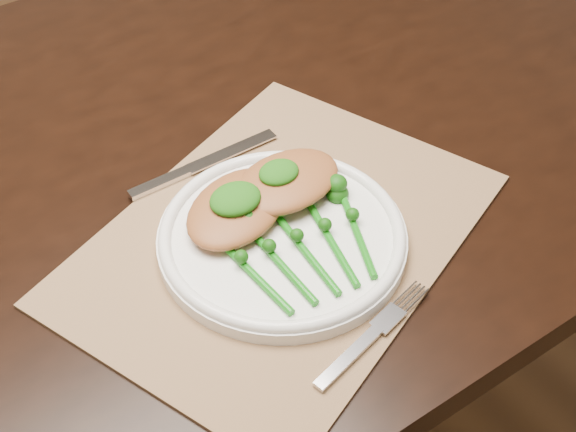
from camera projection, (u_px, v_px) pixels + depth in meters
dining_table at (154, 357)px, 1.21m from camera, size 1.62×0.93×0.75m
placemat at (281, 237)px, 0.87m from camera, size 0.55×0.48×0.00m
dinner_plate at (282, 236)px, 0.86m from camera, size 0.27×0.27×0.02m
knife at (190, 169)px, 0.94m from camera, size 0.20×0.02×0.01m
fork at (380, 327)px, 0.78m from camera, size 0.16×0.05×0.01m
chicken_fillet_left at (237, 208)px, 0.86m from camera, size 0.16×0.14×0.03m
chicken_fillet_right at (286, 181)px, 0.88m from camera, size 0.14×0.10×0.03m
pesto_dollop_left at (235, 199)px, 0.85m from camera, size 0.06×0.05×0.02m
pesto_dollop_right at (279, 172)px, 0.87m from camera, size 0.05×0.04×0.02m
broccolini_bundle at (306, 253)px, 0.83m from camera, size 0.16×0.18×0.04m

